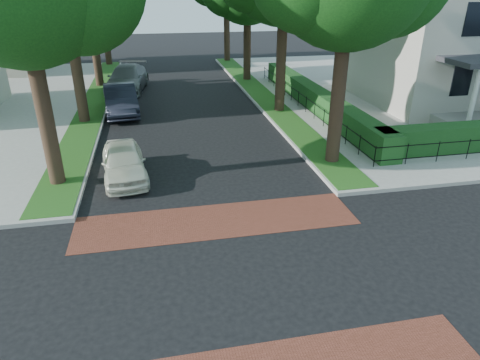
% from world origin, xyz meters
% --- Properties ---
extents(ground, '(120.00, 120.00, 0.00)m').
position_xyz_m(ground, '(0.00, 0.00, 0.00)').
color(ground, black).
rests_on(ground, ground).
extents(sidewalk_ne, '(30.00, 30.00, 0.15)m').
position_xyz_m(sidewalk_ne, '(19.50, 19.00, 0.07)').
color(sidewalk_ne, gray).
rests_on(sidewalk_ne, ground).
extents(crosswalk_far, '(9.00, 2.20, 0.01)m').
position_xyz_m(crosswalk_far, '(0.00, 3.20, 0.01)').
color(crosswalk_far, brown).
rests_on(crosswalk_far, ground).
extents(grass_strip_ne, '(1.60, 29.80, 0.02)m').
position_xyz_m(grass_strip_ne, '(5.40, 19.10, 0.16)').
color(grass_strip_ne, '#254E16').
rests_on(grass_strip_ne, sidewalk_ne).
extents(grass_strip_nw, '(1.60, 29.80, 0.02)m').
position_xyz_m(grass_strip_nw, '(-5.40, 19.10, 0.16)').
color(grass_strip_nw, '#254E16').
rests_on(grass_strip_nw, sidewalk_nw).
extents(hedge_main_road, '(1.00, 18.00, 1.20)m').
position_xyz_m(hedge_main_road, '(7.70, 15.00, 0.75)').
color(hedge_main_road, '#163F19').
rests_on(hedge_main_road, sidewalk_ne).
extents(fence_main_road, '(0.06, 18.00, 0.90)m').
position_xyz_m(fence_main_road, '(6.90, 15.00, 0.60)').
color(fence_main_road, black).
rests_on(fence_main_road, sidewalk_ne).
extents(house_victorian, '(13.00, 13.05, 12.48)m').
position_xyz_m(house_victorian, '(17.51, 15.92, 6.02)').
color(house_victorian, '#BAB4A7').
rests_on(house_victorian, sidewalk_ne).
extents(parked_car_front, '(2.03, 4.15, 1.36)m').
position_xyz_m(parked_car_front, '(-3.04, 7.22, 0.68)').
color(parked_car_front, silver).
rests_on(parked_car_front, ground).
extents(parked_car_middle, '(2.27, 5.18, 1.66)m').
position_xyz_m(parked_car_middle, '(-3.60, 16.61, 0.83)').
color(parked_car_middle, black).
rests_on(parked_car_middle, ground).
extents(parked_car_rear, '(3.20, 6.19, 1.72)m').
position_xyz_m(parked_car_rear, '(-3.45, 22.46, 0.86)').
color(parked_car_rear, slate).
rests_on(parked_car_rear, ground).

